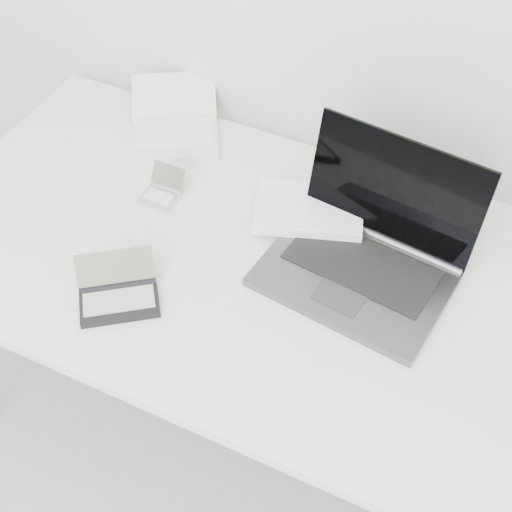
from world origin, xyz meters
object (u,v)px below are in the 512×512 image
at_px(laptop_large, 351,242).
at_px(netbook_open_white, 175,128).
at_px(desk, 276,281).
at_px(palmtop_charcoal, 118,295).

relative_size(laptop_large, netbook_open_white, 1.47).
xyz_separation_m(laptop_large, netbook_open_white, (-0.54, 0.20, -0.02)).
bearing_deg(netbook_open_white, desk, -65.13).
bearing_deg(laptop_large, netbook_open_white, 166.96).
distance_m(desk, laptop_large, 0.18).
relative_size(desk, palmtop_charcoal, 7.77).
distance_m(desk, netbook_open_white, 0.52).
bearing_deg(desk, laptop_large, 37.32).
height_order(desk, palmtop_charcoal, palmtop_charcoal).
height_order(desk, netbook_open_white, netbook_open_white).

